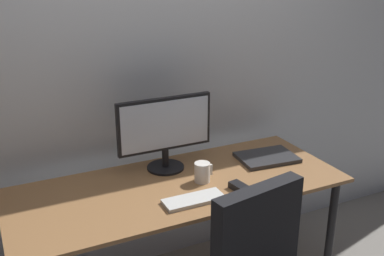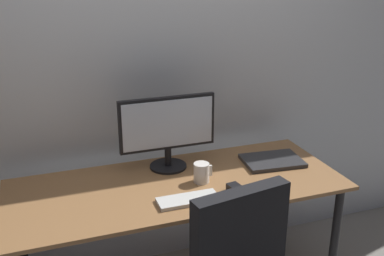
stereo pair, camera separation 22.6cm
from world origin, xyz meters
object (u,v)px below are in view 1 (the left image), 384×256
coffee_mug (202,172)px  laptop (267,157)px  desk (179,198)px  monitor (165,129)px  mouse (239,187)px  keyboard (194,200)px

coffee_mug → laptop: coffee_mug is taller
desk → laptop: size_ratio=5.26×
desk → monitor: monitor is taller
desk → monitor: 0.37m
monitor → coffee_mug: bearing=-64.2°
monitor → laptop: monitor is taller
monitor → laptop: 0.62m
desk → laptop: 0.58m
monitor → mouse: (0.23, -0.38, -0.21)m
desk → keyboard: (-0.01, -0.19, 0.09)m
desk → monitor: bearing=86.4°
monitor → desk: bearing=-93.6°
keyboard → mouse: size_ratio=3.02×
coffee_mug → monitor: bearing=115.8°
mouse → coffee_mug: bearing=117.6°
desk → keyboard: 0.21m
mouse → laptop: size_ratio=0.30×
mouse → laptop: bearing=27.0°
desk → keyboard: bearing=-93.0°
mouse → desk: bearing=133.2°
keyboard → coffee_mug: size_ratio=2.87×
keyboard → laptop: size_ratio=0.91×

